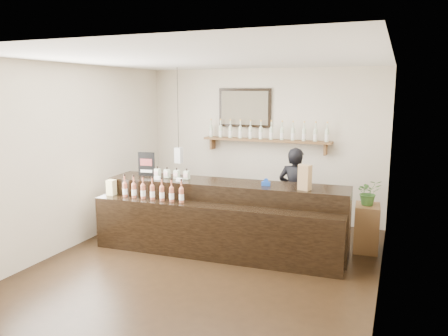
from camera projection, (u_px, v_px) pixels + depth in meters
ground at (209, 263)px, 6.14m from camera, size 5.00×5.00×0.00m
room_shell at (208, 143)px, 5.84m from camera, size 5.00×5.00×5.00m
back_wall_decor at (253, 126)px, 8.05m from camera, size 2.66×0.96×1.69m
counter at (221, 219)px, 6.58m from camera, size 3.73×1.17×1.21m
promo_sign at (146, 164)px, 7.02m from camera, size 0.28×0.06×0.39m
paper_bag at (305, 177)px, 6.05m from camera, size 0.19×0.16×0.35m
tape_dispenser at (266, 183)px, 6.34m from camera, size 0.13×0.07×0.11m
side_cabinet at (367, 228)px, 6.59m from camera, size 0.39×0.51×0.71m
potted_plant at (369, 192)px, 6.49m from camera, size 0.45×0.42×0.39m
shopkeeper at (295, 187)px, 7.09m from camera, size 0.66×0.47×1.70m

